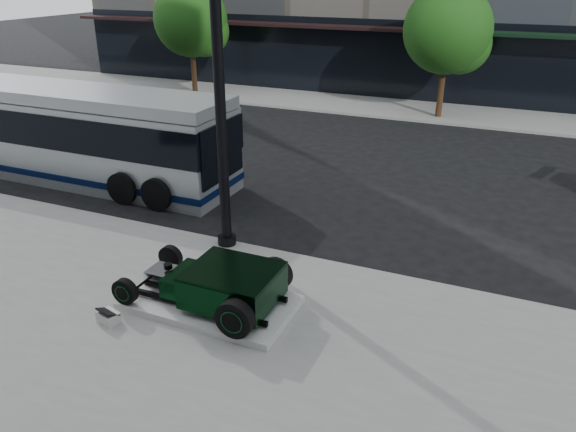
% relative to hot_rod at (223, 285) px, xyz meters
% --- Properties ---
extents(ground, '(120.00, 120.00, 0.00)m').
position_rel_hot_rod_xyz_m(ground, '(0.13, 4.78, -0.70)').
color(ground, black).
rests_on(ground, ground).
extents(sidewalk_far, '(70.00, 4.00, 0.12)m').
position_rel_hot_rod_xyz_m(sidewalk_far, '(0.13, 18.78, -0.64)').
color(sidewalk_far, gray).
rests_on(sidewalk_far, ground).
extents(street_trees, '(29.80, 3.80, 5.70)m').
position_rel_hot_rod_xyz_m(street_trees, '(1.28, 17.85, 3.07)').
color(street_trees, black).
rests_on(street_trees, sidewalk_far).
extents(display_plinth, '(3.40, 1.80, 0.15)m').
position_rel_hot_rod_xyz_m(display_plinth, '(-0.33, 0.00, -0.50)').
color(display_plinth, silver).
rests_on(display_plinth, sidewalk_near).
extents(hot_rod, '(3.22, 2.00, 0.81)m').
position_rel_hot_rod_xyz_m(hot_rod, '(0.00, 0.00, 0.00)').
color(hot_rod, black).
rests_on(hot_rod, display_plinth).
extents(info_plaque, '(0.47, 0.40, 0.31)m').
position_rel_hot_rod_xyz_m(info_plaque, '(-1.83, -1.27, -0.45)').
color(info_plaque, silver).
rests_on(info_plaque, sidewalk_near).
extents(lamppost, '(0.45, 0.45, 8.23)m').
position_rel_hot_rod_xyz_m(lamppost, '(-1.39, 2.58, 3.23)').
color(lamppost, black).
rests_on(lamppost, sidewalk_near).
extents(transit_bus, '(12.12, 2.88, 2.92)m').
position_rel_hot_rod_xyz_m(transit_bus, '(-8.96, 5.19, 0.79)').
color(transit_bus, silver).
rests_on(transit_bus, ground).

